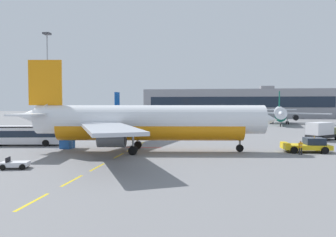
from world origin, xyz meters
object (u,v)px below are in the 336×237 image
(fuel_service_truck, at_px, (322,131))
(airliner_mid_left, at_px, (102,111))
(apron_light_mast_near, at_px, (47,69))
(uld_cargo_container, at_px, (67,143))
(ground_crew_worker, at_px, (301,147))
(airliner_far_center, at_px, (280,113))
(pushback_tug, at_px, (308,145))
(apron_shuttle_bus, at_px, (22,134))
(airliner_foreground, at_px, (146,122))

(fuel_service_truck, bearing_deg, airliner_mid_left, 136.16)
(airliner_mid_left, bearing_deg, apron_light_mast_near, -95.08)
(fuel_service_truck, bearing_deg, uld_cargo_container, -157.64)
(fuel_service_truck, relative_size, ground_crew_worker, 3.89)
(airliner_far_center, bearing_deg, ground_crew_worker, -98.39)
(uld_cargo_container, bearing_deg, ground_crew_worker, -2.31)
(pushback_tug, bearing_deg, airliner_far_center, 82.67)
(airliner_far_center, distance_m, fuel_service_truck, 44.92)
(airliner_mid_left, height_order, ground_crew_worker, airliner_mid_left)
(apron_shuttle_bus, relative_size, ground_crew_worker, 7.01)
(pushback_tug, height_order, apron_shuttle_bus, apron_shuttle_bus)
(apron_shuttle_bus, bearing_deg, airliner_mid_left, 100.17)
(pushback_tug, distance_m, airliner_mid_left, 91.77)
(airliner_mid_left, height_order, uld_cargo_container, airliner_mid_left)
(airliner_far_center, xyz_separation_m, uld_cargo_container, (-40.82, -61.15, -2.66))
(pushback_tug, bearing_deg, apron_light_mast_near, 145.99)
(uld_cargo_container, distance_m, apron_light_mast_near, 49.40)
(airliner_far_center, relative_size, ground_crew_worker, 17.32)
(airliner_foreground, relative_size, fuel_service_truck, 5.09)
(airliner_foreground, distance_m, uld_cargo_container, 12.36)
(airliner_foreground, bearing_deg, fuel_service_truck, 32.69)
(ground_crew_worker, bearing_deg, apron_light_mast_near, 143.63)
(fuel_service_truck, relative_size, apron_light_mast_near, 0.27)
(fuel_service_truck, distance_m, ground_crew_worker, 19.29)
(pushback_tug, bearing_deg, ground_crew_worker, -121.37)
(airliner_foreground, xyz_separation_m, airliner_far_center, (28.96, 62.66, -0.49))
(fuel_service_truck, bearing_deg, pushback_tug, -113.19)
(airliner_mid_left, bearing_deg, ground_crew_worker, -55.14)
(pushback_tug, xyz_separation_m, airliner_far_center, (7.71, 59.96, 2.56))
(airliner_mid_left, height_order, apron_light_mast_near, apron_light_mast_near)
(apron_shuttle_bus, bearing_deg, fuel_service_truck, 16.33)
(apron_light_mast_near, bearing_deg, uld_cargo_container, -58.51)
(airliner_far_center, bearing_deg, airliner_foreground, -114.81)
(airliner_far_center, xyz_separation_m, apron_light_mast_near, (-65.38, -21.05, 12.49))
(airliner_mid_left, relative_size, apron_light_mast_near, 1.24)
(ground_crew_worker, bearing_deg, fuel_service_truck, 65.59)
(pushback_tug, relative_size, uld_cargo_container, 3.38)
(airliner_far_center, distance_m, uld_cargo_container, 73.57)
(airliner_far_center, height_order, fuel_service_truck, airliner_far_center)
(ground_crew_worker, xyz_separation_m, apron_light_mast_near, (-56.17, 41.37, 14.94))
(ground_crew_worker, height_order, uld_cargo_container, ground_crew_worker)
(ground_crew_worker, relative_size, apron_light_mast_near, 0.07)
(pushback_tug, bearing_deg, uld_cargo_container, -177.95)
(airliner_far_center, relative_size, uld_cargo_container, 16.64)
(airliner_far_center, bearing_deg, uld_cargo_container, -123.73)
(apron_light_mast_near, bearing_deg, pushback_tug, -34.01)
(airliner_foreground, xyz_separation_m, apron_shuttle_bus, (-20.28, 3.73, -2.20))
(fuel_service_truck, distance_m, apron_light_mast_near, 69.89)
(ground_crew_worker, bearing_deg, airliner_far_center, 81.61)
(airliner_foreground, bearing_deg, airliner_far_center, 65.19)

